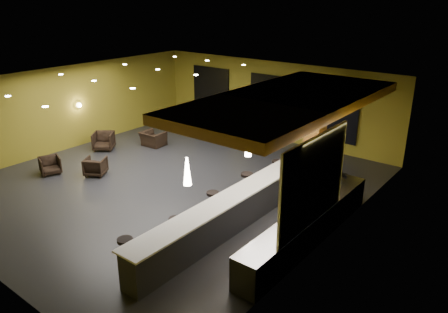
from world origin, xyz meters
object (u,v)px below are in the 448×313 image
Objects in this scene: pendant_1 at (248,144)px; bar_stool_2 at (213,201)px; armchair_a at (50,165)px; bar_stool_1 at (176,227)px; pendant_0 at (187,171)px; staff_b at (333,176)px; armchair_d at (153,139)px; pendant_2 at (293,124)px; bar_stool_3 at (247,182)px; bar_stool_0 at (126,249)px; armchair_c at (104,141)px; staff_c at (334,181)px; staff_a at (296,176)px; armchair_b at (96,166)px; column at (315,130)px; bar_stool_4 at (277,167)px; bar_counter at (237,210)px; prep_counter at (308,227)px.

bar_stool_2 is (-0.92, -0.46, -1.85)m from pendant_1.
armchair_a is 0.93× the size of bar_stool_1.
pendant_0 is 0.40× the size of staff_b.
armchair_d is at bearing 142.84° from pendant_0.
bar_stool_3 is at bearing -124.52° from pendant_2.
armchair_c is at bearing 146.14° from bar_stool_0.
armchair_a is (-9.18, -4.32, -0.54)m from staff_b.
pendant_1 reaches higher than bar_stool_1.
bar_stool_1 reaches higher than armchair_a.
staff_c is (1.60, 4.87, -1.50)m from pendant_0.
pendant_0 is at bearing -90.00° from pendant_1.
bar_stool_2 reaches higher than bar_stool_1.
staff_a is at bearing -49.73° from pendant_2.
pendant_1 is 0.91× the size of bar_stool_1.
bar_stool_0 is 1.03× the size of bar_stool_2.
armchair_b is (-7.91, -3.08, -0.51)m from staff_c.
armchair_c is 0.87× the size of armchair_d.
staff_b is 8.47m from armchair_b.
staff_c is (0.14, -0.27, -0.02)m from staff_b.
column reaches higher than pendant_1.
armchair_d is 1.22× the size of bar_stool_0.
bar_stool_4 is at bearing 149.92° from staff_b.
pendant_1 reaches higher than bar_stool_4.
column is at bearing -19.43° from armchair_c.
bar_counter is 4.72× the size of staff_c.
staff_a is at bearing 128.02° from prep_counter.
prep_counter is at bearing -56.02° from staff_c.
bar_stool_4 is (-0.85, 3.52, -0.03)m from bar_counter.
staff_b is 2.76m from bar_stool_3.
armchair_d is 8.18m from bar_stool_1.
staff_a is (0.59, -2.29, -0.82)m from column.
bar_stool_2 is at bearing -171.01° from prep_counter.
column is 4.51× the size of bar_stool_2.
bar_stool_3 is at bearing -46.27° from armchair_a.
armchair_b is at bearing -160.41° from bar_stool_3.
bar_stool_3 is 1.80m from bar_stool_4.
armchair_b is at bearing -173.57° from pendant_1.
pendant_1 is at bearing -99.66° from staff_c.
column is 9.75m from armchair_a.
bar_counter is 10.92× the size of armchair_b.
bar_stool_2 is (-2.52, -2.83, -0.35)m from staff_c.
pendant_1 is 3.36m from staff_b.
bar_stool_2 is (-2.92, -0.46, 0.07)m from prep_counter.
pendant_0 is at bearing -126.57° from staff_b.
bar_stool_0 is at bearing -97.58° from bar_stool_1.
bar_stool_4 is at bearing -128.14° from column.
armchair_c is 1.09× the size of bar_stool_2.
bar_counter is at bearing -165.96° from prep_counter.
column is at bearing 90.00° from pendant_1.
armchair_d is (1.27, 1.66, -0.07)m from armchair_c.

